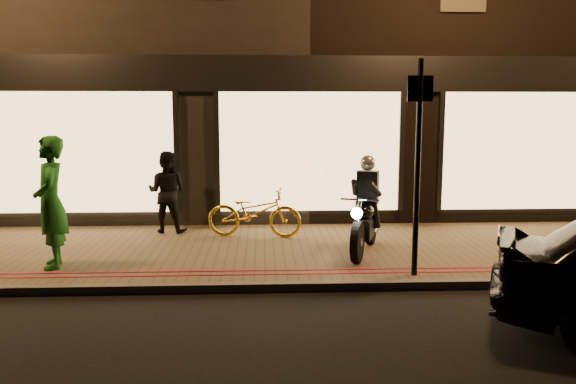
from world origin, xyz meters
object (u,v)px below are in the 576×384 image
object	(u,v)px
sign_post	(418,157)
person_green	(51,202)
bicycle_gold	(254,212)
motorcycle	(365,215)

from	to	relation	value
sign_post	person_green	xyz separation A→B (m)	(-5.25, 0.65, -0.70)
person_green	bicycle_gold	bearing A→B (deg)	103.81
sign_post	person_green	distance (m)	5.33
sign_post	person_green	world-z (taller)	sign_post
motorcycle	bicycle_gold	xyz separation A→B (m)	(-1.83, 1.22, -0.16)
motorcycle	bicycle_gold	bearing A→B (deg)	166.54
motorcycle	sign_post	xyz separation A→B (m)	(0.46, -1.34, 1.06)
motorcycle	person_green	distance (m)	4.85
motorcycle	bicycle_gold	distance (m)	2.20
bicycle_gold	motorcycle	bearing A→B (deg)	-114.17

